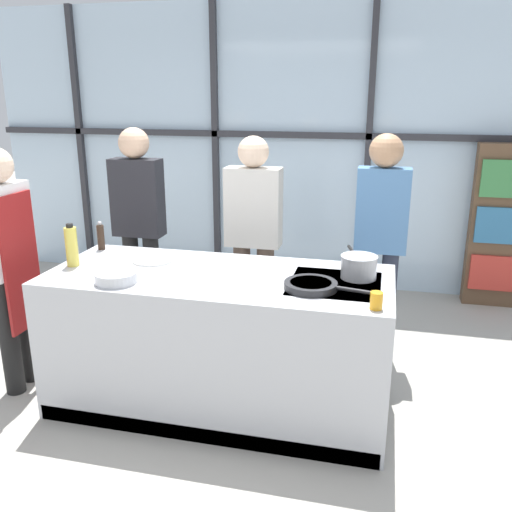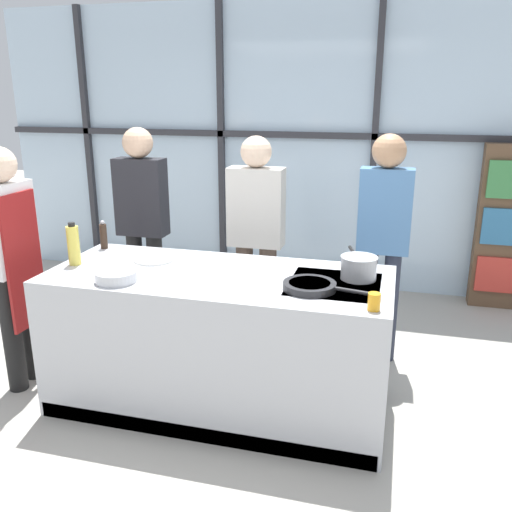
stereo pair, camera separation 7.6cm
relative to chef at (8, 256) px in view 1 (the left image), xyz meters
name	(u,v)px [view 1 (the left image)]	position (x,y,z in m)	size (l,w,h in m)	color
ground_plane	(221,402)	(1.38, 0.11, -0.94)	(18.00, 18.00, 0.00)	#ADA89E
back_window_wall	(290,148)	(1.38, 2.55, 0.47)	(6.40, 0.10, 2.80)	silver
bookshelf	(496,226)	(3.35, 2.37, -0.18)	(0.46, 0.19, 1.51)	brown
demo_island	(220,341)	(1.39, 0.10, -0.49)	(2.09, 0.88, 0.89)	#B7BABF
chef	(8,256)	(0.00, 0.00, 0.00)	(0.23, 0.39, 1.63)	black
spectator_far_left	(139,219)	(0.44, 1.00, 0.04)	(0.40, 0.24, 1.69)	black
spectator_center_left	(253,230)	(1.38, 1.00, 0.00)	(0.42, 0.23, 1.65)	#47382D
spectator_center_right	(381,232)	(2.33, 1.00, 0.05)	(0.37, 0.24, 1.68)	#232838
frying_pan	(312,285)	(1.97, -0.02, -0.03)	(0.53, 0.30, 0.04)	#232326
saucepan	(359,266)	(2.22, 0.23, 0.02)	(0.22, 0.39, 0.14)	silver
white_plate	(153,260)	(0.89, 0.26, -0.04)	(0.27, 0.27, 0.01)	white
mixing_bowl	(116,277)	(0.86, -0.18, -0.02)	(0.24, 0.24, 0.06)	silver
oil_bottle	(72,246)	(0.44, 0.05, 0.08)	(0.08, 0.08, 0.27)	#E0CC4C
pepper_grinder	(101,237)	(0.43, 0.43, 0.04)	(0.05, 0.05, 0.20)	#332319
juice_glass_near	(376,301)	(2.33, -0.23, 0.00)	(0.07, 0.07, 0.09)	orange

